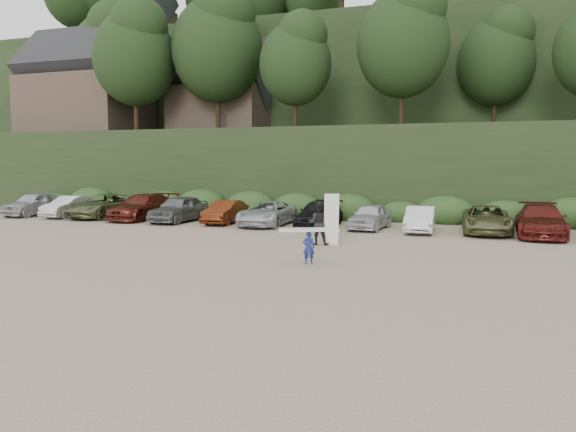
% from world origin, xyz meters
% --- Properties ---
extents(ground, '(120.00, 120.00, 0.00)m').
position_xyz_m(ground, '(0.00, 0.00, 0.00)').
color(ground, tan).
rests_on(ground, ground).
extents(hillside_backdrop, '(90.00, 41.50, 28.00)m').
position_xyz_m(hillside_backdrop, '(-0.26, 35.93, 11.22)').
color(hillside_backdrop, black).
rests_on(hillside_backdrop, ground).
extents(parked_cars, '(39.38, 6.06, 1.63)m').
position_xyz_m(parked_cars, '(-0.87, 9.98, 0.76)').
color(parked_cars, '#AFAFB4').
rests_on(parked_cars, ground).
extents(child_surfer, '(2.22, 1.42, 1.30)m').
position_xyz_m(child_surfer, '(3.80, -1.01, 0.88)').
color(child_surfer, navy).
rests_on(child_surfer, ground).
extents(adult_surfer, '(1.41, 0.77, 2.30)m').
position_xyz_m(adult_surfer, '(2.86, 3.58, 0.99)').
color(adult_surfer, black).
rests_on(adult_surfer, ground).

